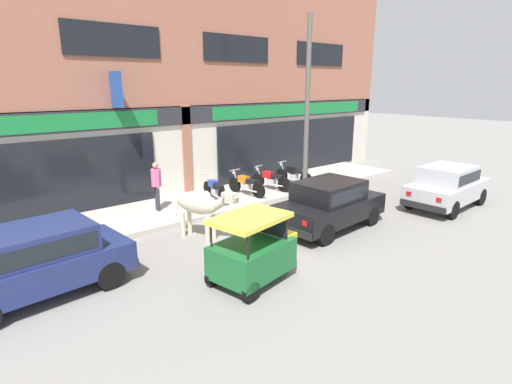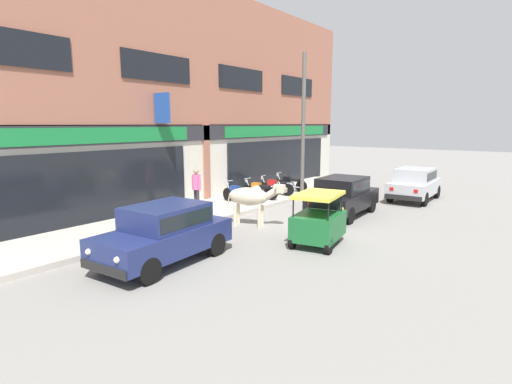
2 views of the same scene
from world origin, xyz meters
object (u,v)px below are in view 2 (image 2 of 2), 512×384
at_px(car_1, 343,194).
at_px(auto_rickshaw, 319,222).
at_px(car_0, 165,231).
at_px(pedestrian, 196,185).
at_px(cow, 251,197).
at_px(motorcycle_3, 290,183).
at_px(motorcycle_0, 237,194).
at_px(motorcycle_1, 259,190).
at_px(car_2, 415,183).
at_px(motorcycle_2, 275,187).
at_px(utility_pole, 303,125).

bearing_deg(car_1, auto_rickshaw, -163.91).
bearing_deg(car_0, auto_rickshaw, -31.85).
bearing_deg(pedestrian, cow, -90.85).
bearing_deg(cow, car_0, -172.61).
bearing_deg(motorcycle_3, motorcycle_0, 178.27).
xyz_separation_m(motorcycle_1, pedestrian, (-3.40, 0.37, 0.60)).
relative_size(car_0, car_2, 1.01).
height_order(motorcycle_0, motorcycle_2, same).
bearing_deg(motorcycle_3, cow, -158.60).
bearing_deg(car_2, motorcycle_1, 131.81).
bearing_deg(car_2, cow, 160.03).
height_order(car_2, motorcycle_2, car_2).
distance_m(cow, motorcycle_1, 4.17).
xyz_separation_m(car_1, motorcycle_2, (1.30, 4.02, -0.26)).
relative_size(motorcycle_0, pedestrian, 1.13).
xyz_separation_m(car_2, utility_pole, (-2.41, 4.45, 2.57)).
xyz_separation_m(motorcycle_2, pedestrian, (-4.62, 0.38, 0.60)).
distance_m(car_0, pedestrian, 5.27).
height_order(car_1, auto_rickshaw, auto_rickshaw).
height_order(auto_rickshaw, motorcycle_0, auto_rickshaw).
distance_m(cow, pedestrian, 2.68).
relative_size(car_2, motorcycle_3, 2.02).
distance_m(motorcycle_0, motorcycle_2, 2.52).
height_order(car_2, motorcycle_1, car_2).
bearing_deg(motorcycle_1, motorcycle_2, -0.51).
distance_m(cow, motorcycle_2, 5.21).
relative_size(motorcycle_0, utility_pole, 0.28).
bearing_deg(utility_pole, car_1, -126.36).
height_order(car_1, motorcycle_2, car_1).
height_order(motorcycle_0, motorcycle_3, same).
bearing_deg(pedestrian, motorcycle_2, -4.73).
bearing_deg(car_2, utility_pole, 118.48).
height_order(car_0, motorcycle_1, car_0).
bearing_deg(cow, motorcycle_0, 48.77).
bearing_deg(pedestrian, car_1, -52.96).
bearing_deg(motorcycle_0, car_2, -42.06).
distance_m(car_2, motorcycle_0, 8.09).
relative_size(cow, utility_pole, 0.32).
xyz_separation_m(car_1, car_2, (4.79, -1.23, 0.00)).
bearing_deg(motorcycle_2, car_2, -56.40).
relative_size(auto_rickshaw, motorcycle_2, 1.18).
xyz_separation_m(motorcycle_3, pedestrian, (-5.92, 0.33, 0.60)).
height_order(car_2, motorcycle_0, car_2).
height_order(cow, utility_pole, utility_pole).
bearing_deg(cow, motorcycle_2, 26.15).
distance_m(car_0, motorcycle_2, 9.24).
bearing_deg(motorcycle_0, utility_pole, -15.05).
height_order(auto_rickshaw, motorcycle_3, auto_rickshaw).
distance_m(auto_rickshaw, pedestrian, 5.55).
height_order(motorcycle_2, motorcycle_3, same).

